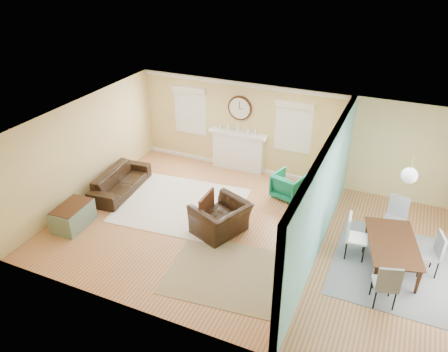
{
  "coord_description": "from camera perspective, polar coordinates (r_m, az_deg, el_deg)",
  "views": [
    {
      "loc": [
        2.73,
        -7.69,
        5.98
      ],
      "look_at": [
        -0.8,
        0.3,
        1.2
      ],
      "focal_mm": 35.0,
      "sensor_mm": 36.0,
      "label": 1
    }
  ],
  "objects": [
    {
      "name": "wall_front",
      "position": [
        7.16,
        -4.94,
        -12.21
      ],
      "size": [
        9.0,
        0.02,
        2.6
      ],
      "primitive_type": "cube",
      "color": "tan",
      "rests_on": "ground"
    },
    {
      "name": "wall_left",
      "position": [
        11.55,
        -17.71,
        3.35
      ],
      "size": [
        0.02,
        6.0,
        2.6
      ],
      "primitive_type": "cube",
      "color": "tan",
      "rests_on": "ground"
    },
    {
      "name": "green_chair",
      "position": [
        11.44,
        8.41,
        -1.22
      ],
      "size": [
        0.88,
        0.9,
        0.67
      ],
      "primitive_type": "imported",
      "rotation": [
        0.0,
        0.0,
        2.87
      ],
      "color": "#0B735C",
      "rests_on": "floor"
    },
    {
      "name": "dining_chair_n",
      "position": [
        10.38,
        21.46,
        -4.84
      ],
      "size": [
        0.51,
        0.51,
        1.0
      ],
      "color": "gray",
      "rests_on": "floor"
    },
    {
      "name": "rug_grey",
      "position": [
        9.86,
        20.8,
        -10.83
      ],
      "size": [
        2.24,
        2.79,
        0.01
      ],
      "primitive_type": "cube",
      "color": "gray",
      "rests_on": "floor"
    },
    {
      "name": "partition",
      "position": [
        9.29,
        13.11,
        -1.97
      ],
      "size": [
        0.17,
        6.0,
        2.6
      ],
      "color": "tan",
      "rests_on": "ground"
    },
    {
      "name": "rug_jute",
      "position": [
        9.06,
        0.56,
        -12.56
      ],
      "size": [
        2.6,
        2.21,
        0.01
      ],
      "primitive_type": "cube",
      "rotation": [
        0.0,
        0.0,
        0.11
      ],
      "color": "#9B8266",
      "rests_on": "floor"
    },
    {
      "name": "ceiling",
      "position": [
        8.83,
        3.99,
        6.12
      ],
      "size": [
        9.0,
        6.0,
        0.02
      ],
      "primitive_type": "cube",
      "color": "white",
      "rests_on": "wall_back"
    },
    {
      "name": "floor",
      "position": [
        10.11,
        3.49,
        -7.61
      ],
      "size": [
        9.0,
        9.0,
        0.0
      ],
      "primitive_type": "plane",
      "color": "#9A5C33",
      "rests_on": "ground"
    },
    {
      "name": "potted_plant",
      "position": [
        9.8,
        11.35,
        -4.38
      ],
      "size": [
        0.51,
        0.5,
        0.43
      ],
      "primitive_type": "imported",
      "rotation": [
        0.0,
        0.0,
        3.82
      ],
      "color": "#337F33",
      "rests_on": "garden_stool"
    },
    {
      "name": "fireplace",
      "position": [
        12.59,
        1.84,
        3.36
      ],
      "size": [
        1.7,
        0.3,
        1.17
      ],
      "color": "white",
      "rests_on": "ground"
    },
    {
      "name": "sofa",
      "position": [
        11.9,
        -13.39,
        -0.68
      ],
      "size": [
        0.99,
        2.1,
        0.59
      ],
      "primitive_type": "imported",
      "rotation": [
        0.0,
        0.0,
        1.67
      ],
      "color": "black",
      "rests_on": "floor"
    },
    {
      "name": "dining_chair_s",
      "position": [
        8.59,
        20.38,
        -12.55
      ],
      "size": [
        0.53,
        0.53,
        0.96
      ],
      "color": "gray",
      "rests_on": "floor"
    },
    {
      "name": "pendant",
      "position": [
        8.57,
        23.04,
        0.07
      ],
      "size": [
        0.3,
        0.3,
        0.55
      ],
      "color": "gold",
      "rests_on": "ceiling"
    },
    {
      "name": "wall_back",
      "position": [
        11.98,
        8.79,
        5.35
      ],
      "size": [
        9.0,
        0.02,
        2.6
      ],
      "primitive_type": "cube",
      "color": "tan",
      "rests_on": "ground"
    },
    {
      "name": "tv",
      "position": [
        10.38,
        12.29,
        -0.15
      ],
      "size": [
        0.21,
        1.01,
        0.58
      ],
      "primitive_type": "imported",
      "rotation": [
        0.0,
        0.0,
        1.65
      ],
      "color": "black",
      "rests_on": "credenza"
    },
    {
      "name": "garden_stool",
      "position": [
        10.06,
        11.09,
        -6.62
      ],
      "size": [
        0.35,
        0.35,
        0.51
      ],
      "primitive_type": "cylinder",
      "color": "white",
      "rests_on": "floor"
    },
    {
      "name": "trunk",
      "position": [
        10.8,
        -19.12,
        -4.95
      ],
      "size": [
        0.66,
        1.01,
        0.56
      ],
      "color": "slate",
      "rests_on": "floor"
    },
    {
      "name": "dining_chair_e",
      "position": [
        9.63,
        25.21,
        -8.8
      ],
      "size": [
        0.52,
        0.52,
        0.94
      ],
      "color": "gray",
      "rests_on": "floor"
    },
    {
      "name": "credenza",
      "position": [
        10.72,
        12.0,
        -3.39
      ],
      "size": [
        0.5,
        1.47,
        0.8
      ],
      "color": "#A37944",
      "rests_on": "floor"
    },
    {
      "name": "rug_cream",
      "position": [
        11.18,
        -5.59,
        -3.76
      ],
      "size": [
        3.21,
        2.85,
        0.02
      ],
      "primitive_type": "cube",
      "rotation": [
        0.0,
        0.0,
        0.09
      ],
      "color": "beige",
      "rests_on": "floor"
    },
    {
      "name": "dining_table",
      "position": [
        9.69,
        21.1,
        -9.48
      ],
      "size": [
        1.31,
        1.87,
        0.6
      ],
      "primitive_type": "imported",
      "rotation": [
        0.0,
        0.0,
        1.8
      ],
      "color": "#412411",
      "rests_on": "floor"
    },
    {
      "name": "eames_chair",
      "position": [
        9.95,
        -0.43,
        -5.56
      ],
      "size": [
        1.38,
        1.46,
        0.76
      ],
      "primitive_type": "imported",
      "rotation": [
        0.0,
        0.0,
        -1.96
      ],
      "color": "black",
      "rests_on": "floor"
    },
    {
      "name": "dining_chair_w",
      "position": [
        9.54,
        17.02,
        -7.23
      ],
      "size": [
        0.48,
        0.48,
        0.99
      ],
      "color": "white",
      "rests_on": "floor"
    },
    {
      "name": "wall_clock",
      "position": [
        12.18,
        2.08,
        8.86
      ],
      "size": [
        0.7,
        0.07,
        0.7
      ],
      "color": "#412411",
      "rests_on": "wall_back"
    },
    {
      "name": "window_left",
      "position": [
        12.86,
        -4.45,
        8.96
      ],
      "size": [
        1.05,
        0.13,
        1.42
      ],
      "color": "white",
      "rests_on": "wall_back"
    },
    {
      "name": "window_right",
      "position": [
        11.79,
        9.09,
        6.82
      ],
      "size": [
        1.05,
        0.13,
        1.42
      ],
      "color": "white",
      "rests_on": "wall_back"
    }
  ]
}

